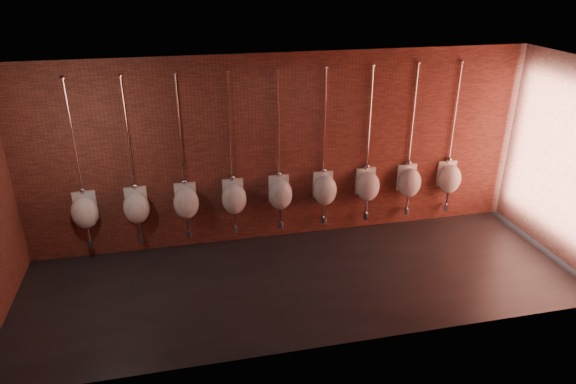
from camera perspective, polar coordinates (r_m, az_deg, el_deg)
name	(u,v)px	position (r m, az deg, el deg)	size (l,w,h in m)	color
ground	(305,280)	(8.00, 1.95, -9.76)	(8.50, 8.50, 0.00)	black
room_shell	(307,157)	(7.08, 2.17, 3.89)	(8.54, 3.04, 3.22)	black
urinal_0	(85,211)	(8.70, -21.66, -2.00)	(0.42, 0.36, 2.72)	white
urinal_1	(136,207)	(8.59, -16.50, -1.56)	(0.42, 0.36, 2.72)	white
urinal_2	(186,202)	(8.56, -11.26, -1.10)	(0.42, 0.36, 2.72)	white
urinal_3	(234,198)	(8.59, -6.02, -0.63)	(0.42, 0.36, 2.72)	white
urinal_4	(280,193)	(8.70, -0.87, -0.16)	(0.42, 0.36, 2.72)	white
urinal_5	(325,189)	(8.88, 4.11, 0.30)	(0.42, 0.36, 2.72)	white
urinal_6	(368,185)	(9.12, 8.86, 0.73)	(0.42, 0.36, 2.72)	white
urinal_7	(409,182)	(9.43, 13.33, 1.13)	(0.42, 0.36, 2.72)	white
urinal_8	(450,178)	(9.78, 17.51, 1.50)	(0.42, 0.36, 2.72)	white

